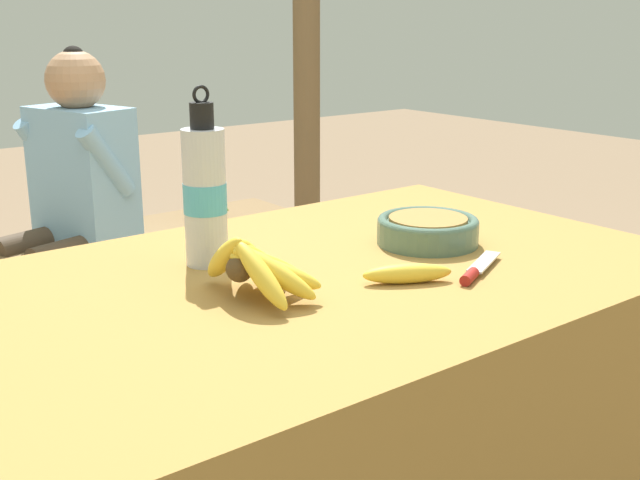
# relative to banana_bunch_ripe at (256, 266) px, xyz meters

# --- Properties ---
(market_counter) EXTENTS (1.37, 0.86, 0.68)m
(market_counter) POSITION_rel_banana_bunch_ripe_xyz_m (0.16, 0.05, -0.40)
(market_counter) COLOR olive
(market_counter) RESTS_ON ground_plane
(banana_bunch_ripe) EXTENTS (0.16, 0.25, 0.12)m
(banana_bunch_ripe) POSITION_rel_banana_bunch_ripe_xyz_m (0.00, 0.00, 0.00)
(banana_bunch_ripe) COLOR #4C381E
(banana_bunch_ripe) RESTS_ON market_counter
(serving_bowl) EXTENTS (0.20, 0.20, 0.06)m
(serving_bowl) POSITION_rel_banana_bunch_ripe_xyz_m (0.45, 0.06, -0.02)
(serving_bowl) COLOR #4C6B5B
(serving_bowl) RESTS_ON market_counter
(water_bottle) EXTENTS (0.08, 0.08, 0.33)m
(water_bottle) POSITION_rel_banana_bunch_ripe_xyz_m (0.03, 0.21, 0.08)
(water_bottle) COLOR silver
(water_bottle) RESTS_ON market_counter
(loose_banana_front) EXTENTS (0.15, 0.11, 0.03)m
(loose_banana_front) POSITION_rel_banana_bunch_ripe_xyz_m (0.25, -0.10, -0.04)
(loose_banana_front) COLOR gold
(loose_banana_front) RESTS_ON market_counter
(knife) EXTENTS (0.18, 0.10, 0.02)m
(knife) POSITION_rel_banana_bunch_ripe_xyz_m (0.37, -0.14, -0.05)
(knife) COLOR #BCBCC1
(knife) RESTS_ON market_counter
(wooden_bench) EXTENTS (1.59, 0.32, 0.39)m
(wooden_bench) POSITION_rel_banana_bunch_ripe_xyz_m (0.32, 1.55, -0.41)
(wooden_bench) COLOR brown
(wooden_bench) RESTS_ON ground_plane
(seated_vendor) EXTENTS (0.46, 0.43, 1.03)m
(seated_vendor) POSITION_rel_banana_bunch_ripe_xyz_m (0.27, 1.50, -0.15)
(seated_vendor) COLOR #473828
(seated_vendor) RESTS_ON ground_plane
(banana_bunch_green) EXTENTS (0.15, 0.23, 0.11)m
(banana_bunch_green) POSITION_rel_banana_bunch_ripe_xyz_m (0.79, 1.55, -0.30)
(banana_bunch_green) COLOR #4C381E
(banana_bunch_green) RESTS_ON wooden_bench
(support_post_far) EXTENTS (0.12, 0.12, 2.33)m
(support_post_far) POSITION_rel_banana_bunch_ripe_xyz_m (1.58, 1.95, 0.42)
(support_post_far) COLOR brown
(support_post_far) RESTS_ON ground_plane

